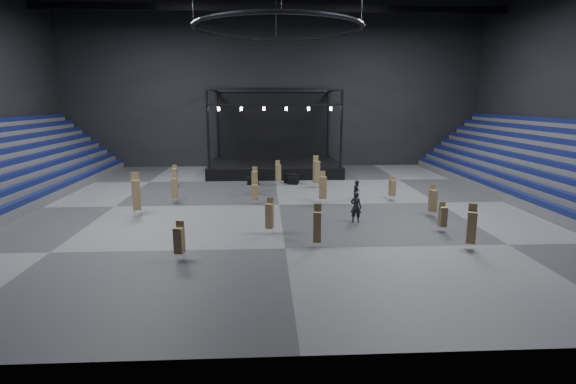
{
  "coord_description": "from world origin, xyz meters",
  "views": [
    {
      "loc": [
        -1.07,
        -33.79,
        7.92
      ],
      "look_at": [
        0.6,
        -2.0,
        1.4
      ],
      "focal_mm": 28.0,
      "sensor_mm": 36.0,
      "label": 1
    }
  ],
  "objects_px": {
    "chair_stack_1": "(179,240)",
    "chair_stack_3": "(323,187)",
    "chair_stack_4": "(433,200)",
    "chair_stack_12": "(317,226)",
    "flight_case_mid": "(291,179)",
    "chair_stack_10": "(255,180)",
    "crew_member": "(357,190)",
    "flight_case_right": "(293,181)",
    "chair_stack_8": "(443,216)",
    "chair_stack_11": "(175,175)",
    "stage": "(274,159)",
    "chair_stack_2": "(136,194)",
    "chair_stack_7": "(472,227)",
    "chair_stack_6": "(278,173)",
    "flight_case_left": "(253,181)",
    "chair_stack_5": "(175,188)",
    "chair_stack_0": "(392,188)",
    "chair_stack_13": "(270,215)",
    "man_center": "(356,207)",
    "chair_stack_9": "(316,171)",
    "chair_stack_14": "(255,192)"
  },
  "relations": [
    {
      "from": "chair_stack_4",
      "to": "chair_stack_6",
      "type": "height_order",
      "value": "chair_stack_6"
    },
    {
      "from": "chair_stack_0",
      "to": "chair_stack_12",
      "type": "relative_size",
      "value": 0.8
    },
    {
      "from": "flight_case_right",
      "to": "chair_stack_7",
      "type": "bearing_deg",
      "value": -66.97
    },
    {
      "from": "flight_case_left",
      "to": "chair_stack_8",
      "type": "bearing_deg",
      "value": -53.83
    },
    {
      "from": "chair_stack_1",
      "to": "chair_stack_3",
      "type": "height_order",
      "value": "chair_stack_3"
    },
    {
      "from": "chair_stack_1",
      "to": "crew_member",
      "type": "xyz_separation_m",
      "value": [
        11.78,
        13.46,
        -0.28
      ]
    },
    {
      "from": "chair_stack_8",
      "to": "chair_stack_11",
      "type": "bearing_deg",
      "value": 136.1
    },
    {
      "from": "chair_stack_0",
      "to": "chair_stack_3",
      "type": "xyz_separation_m",
      "value": [
        -5.74,
        -0.92,
        0.29
      ]
    },
    {
      "from": "chair_stack_14",
      "to": "chair_stack_11",
      "type": "bearing_deg",
      "value": 158.31
    },
    {
      "from": "chair_stack_1",
      "to": "chair_stack_3",
      "type": "bearing_deg",
      "value": 68.92
    },
    {
      "from": "chair_stack_2",
      "to": "chair_stack_7",
      "type": "xyz_separation_m",
      "value": [
        19.94,
        -8.27,
        -0.26
      ]
    },
    {
      "from": "stage",
      "to": "flight_case_mid",
      "type": "distance_m",
      "value": 7.29
    },
    {
      "from": "chair_stack_11",
      "to": "chair_stack_4",
      "type": "bearing_deg",
      "value": -33.05
    },
    {
      "from": "stage",
      "to": "chair_stack_8",
      "type": "distance_m",
      "value": 25.97
    },
    {
      "from": "chair_stack_10",
      "to": "crew_member",
      "type": "distance_m",
      "value": 8.75
    },
    {
      "from": "chair_stack_7",
      "to": "chair_stack_3",
      "type": "bearing_deg",
      "value": 140.89
    },
    {
      "from": "flight_case_mid",
      "to": "chair_stack_12",
      "type": "relative_size",
      "value": 0.55
    },
    {
      "from": "flight_case_right",
      "to": "chair_stack_1",
      "type": "height_order",
      "value": "chair_stack_1"
    },
    {
      "from": "chair_stack_1",
      "to": "chair_stack_8",
      "type": "bearing_deg",
      "value": 30.13
    },
    {
      "from": "flight_case_right",
      "to": "chair_stack_4",
      "type": "distance_m",
      "value": 15.57
    },
    {
      "from": "chair_stack_2",
      "to": "chair_stack_7",
      "type": "relative_size",
      "value": 1.21
    },
    {
      "from": "chair_stack_5",
      "to": "chair_stack_13",
      "type": "xyz_separation_m",
      "value": [
        7.35,
        -8.83,
        -0.06
      ]
    },
    {
      "from": "chair_stack_1",
      "to": "chair_stack_6",
      "type": "distance_m",
      "value": 20.77
    },
    {
      "from": "flight_case_left",
      "to": "chair_stack_1",
      "type": "height_order",
      "value": "chair_stack_1"
    },
    {
      "from": "flight_case_mid",
      "to": "flight_case_right",
      "type": "xyz_separation_m",
      "value": [
        0.07,
        -0.64,
        -0.09
      ]
    },
    {
      "from": "chair_stack_5",
      "to": "chair_stack_6",
      "type": "bearing_deg",
      "value": 34.07
    },
    {
      "from": "chair_stack_0",
      "to": "chair_stack_1",
      "type": "xyz_separation_m",
      "value": [
        -14.55,
        -13.11,
        0.03
      ]
    },
    {
      "from": "chair_stack_4",
      "to": "chair_stack_10",
      "type": "bearing_deg",
      "value": 145.46
    },
    {
      "from": "chair_stack_5",
      "to": "flight_case_right",
      "type": "bearing_deg",
      "value": 31.82
    },
    {
      "from": "chair_stack_4",
      "to": "chair_stack_12",
      "type": "distance_m",
      "value": 10.72
    },
    {
      "from": "flight_case_left",
      "to": "chair_stack_0",
      "type": "bearing_deg",
      "value": -33.12
    },
    {
      "from": "chair_stack_6",
      "to": "chair_stack_12",
      "type": "bearing_deg",
      "value": -101.19
    },
    {
      "from": "flight_case_left",
      "to": "chair_stack_5",
      "type": "distance_m",
      "value": 9.52
    },
    {
      "from": "chair_stack_6",
      "to": "chair_stack_9",
      "type": "relative_size",
      "value": 0.81
    },
    {
      "from": "chair_stack_4",
      "to": "chair_stack_14",
      "type": "xyz_separation_m",
      "value": [
        -12.31,
        4.42,
        -0.2
      ]
    },
    {
      "from": "man_center",
      "to": "crew_member",
      "type": "height_order",
      "value": "man_center"
    },
    {
      "from": "chair_stack_4",
      "to": "crew_member",
      "type": "distance_m",
      "value": 7.02
    },
    {
      "from": "chair_stack_9",
      "to": "crew_member",
      "type": "bearing_deg",
      "value": -77.84
    },
    {
      "from": "flight_case_mid",
      "to": "chair_stack_1",
      "type": "relative_size",
      "value": 0.67
    },
    {
      "from": "stage",
      "to": "crew_member",
      "type": "relative_size",
      "value": 8.92
    },
    {
      "from": "flight_case_mid",
      "to": "crew_member",
      "type": "bearing_deg",
      "value": -57.71
    },
    {
      "from": "chair_stack_3",
      "to": "chair_stack_11",
      "type": "xyz_separation_m",
      "value": [
        -12.86,
        7.64,
        -0.26
      ]
    },
    {
      "from": "chair_stack_3",
      "to": "chair_stack_7",
      "type": "bearing_deg",
      "value": -68.47
    },
    {
      "from": "flight_case_left",
      "to": "chair_stack_1",
      "type": "bearing_deg",
      "value": -98.8
    },
    {
      "from": "chair_stack_9",
      "to": "chair_stack_14",
      "type": "distance_m",
      "value": 8.69
    },
    {
      "from": "chair_stack_5",
      "to": "chair_stack_13",
      "type": "height_order",
      "value": "chair_stack_5"
    },
    {
      "from": "chair_stack_4",
      "to": "chair_stack_12",
      "type": "bearing_deg",
      "value": -145.14
    },
    {
      "from": "flight_case_mid",
      "to": "chair_stack_10",
      "type": "relative_size",
      "value": 0.56
    },
    {
      "from": "stage",
      "to": "chair_stack_4",
      "type": "relative_size",
      "value": 6.2
    },
    {
      "from": "stage",
      "to": "chair_stack_7",
      "type": "height_order",
      "value": "stage"
    }
  ]
}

